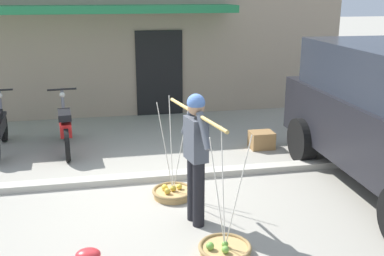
{
  "coord_description": "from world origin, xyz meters",
  "views": [
    {
      "loc": [
        -0.75,
        -6.0,
        2.86
      ],
      "look_at": [
        0.57,
        0.6,
        0.85
      ],
      "focal_mm": 42.85,
      "sensor_mm": 36.0,
      "label": 1
    }
  ],
  "objects_px": {
    "fruit_basket_right_side": "(173,192)",
    "motorcycle_second_in_row": "(65,127)",
    "fruit_vendor": "(196,151)",
    "fruit_basket_left_side": "(224,249)",
    "plastic_litter_bag": "(88,255)",
    "wooden_crate": "(262,140)"
  },
  "relations": [
    {
      "from": "fruit_basket_right_side",
      "to": "wooden_crate",
      "type": "xyz_separation_m",
      "value": [
        1.99,
        1.81,
        0.08
      ]
    },
    {
      "from": "fruit_basket_right_side",
      "to": "motorcycle_second_in_row",
      "type": "bearing_deg",
      "value": 124.25
    },
    {
      "from": "fruit_basket_right_side",
      "to": "wooden_crate",
      "type": "relative_size",
      "value": 3.3
    },
    {
      "from": "fruit_vendor",
      "to": "motorcycle_second_in_row",
      "type": "relative_size",
      "value": 0.93
    },
    {
      "from": "fruit_vendor",
      "to": "plastic_litter_bag",
      "type": "xyz_separation_m",
      "value": [
        -1.35,
        -0.63,
        -0.91
      ]
    },
    {
      "from": "plastic_litter_bag",
      "to": "fruit_vendor",
      "type": "bearing_deg",
      "value": 25.09
    },
    {
      "from": "fruit_basket_right_side",
      "to": "wooden_crate",
      "type": "height_order",
      "value": "fruit_basket_right_side"
    },
    {
      "from": "wooden_crate",
      "to": "fruit_vendor",
      "type": "bearing_deg",
      "value": -124.82
    },
    {
      "from": "wooden_crate",
      "to": "fruit_basket_right_side",
      "type": "bearing_deg",
      "value": -137.75
    },
    {
      "from": "fruit_vendor",
      "to": "motorcycle_second_in_row",
      "type": "distance_m",
      "value": 3.71
    },
    {
      "from": "motorcycle_second_in_row",
      "to": "wooden_crate",
      "type": "bearing_deg",
      "value": -9.16
    },
    {
      "from": "plastic_litter_bag",
      "to": "fruit_basket_right_side",
      "type": "bearing_deg",
      "value": 50.73
    },
    {
      "from": "motorcycle_second_in_row",
      "to": "fruit_vendor",
      "type": "bearing_deg",
      "value": -60.68
    },
    {
      "from": "fruit_basket_right_side",
      "to": "plastic_litter_bag",
      "type": "relative_size",
      "value": 5.18
    },
    {
      "from": "fruit_basket_left_side",
      "to": "plastic_litter_bag",
      "type": "relative_size",
      "value": 5.18
    },
    {
      "from": "fruit_basket_left_side",
      "to": "fruit_basket_right_side",
      "type": "relative_size",
      "value": 1.0
    },
    {
      "from": "motorcycle_second_in_row",
      "to": "fruit_basket_right_side",
      "type": "bearing_deg",
      "value": -55.75
    },
    {
      "from": "fruit_vendor",
      "to": "plastic_litter_bag",
      "type": "distance_m",
      "value": 1.74
    },
    {
      "from": "motorcycle_second_in_row",
      "to": "plastic_litter_bag",
      "type": "distance_m",
      "value": 3.88
    },
    {
      "from": "fruit_basket_right_side",
      "to": "motorcycle_second_in_row",
      "type": "xyz_separation_m",
      "value": [
        -1.63,
        2.39,
        0.38
      ]
    },
    {
      "from": "fruit_basket_left_side",
      "to": "motorcycle_second_in_row",
      "type": "relative_size",
      "value": 0.8
    },
    {
      "from": "fruit_vendor",
      "to": "motorcycle_second_in_row",
      "type": "xyz_separation_m",
      "value": [
        -1.8,
        3.2,
        -0.52
      ]
    }
  ]
}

